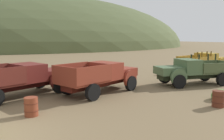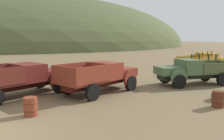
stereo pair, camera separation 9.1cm
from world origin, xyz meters
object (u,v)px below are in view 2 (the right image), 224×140
Objects in this scene: truck_weathered_green at (189,71)px; oil_drum_spare at (218,99)px; truck_rust_red at (104,76)px; truck_mustard at (206,62)px; truck_oxblood at (26,78)px; oil_drum_by_truck at (31,106)px.

truck_weathered_green reaches higher than oil_drum_spare.
oil_drum_spare is at bearing 71.80° from truck_weathered_green.
truck_rust_red is 0.96× the size of truck_mustard.
truck_weathered_green is at bearing -28.59° from truck_rust_red.
truck_oxblood is 8.00× the size of oil_drum_by_truck.
truck_rust_red is 13.55m from truck_mustard.
truck_rust_red is at bearing -176.31° from truck_mustard.
oil_drum_spare is (-3.13, -4.72, -0.58)m from truck_weathered_green.
truck_weathered_green is 0.97× the size of truck_mustard.
truck_rust_red is 0.99× the size of truck_weathered_green.
truck_weathered_green and truck_mustard have the same top height.
oil_drum_spare is (3.28, -5.93, -0.60)m from truck_rust_red.
truck_rust_red reaches higher than oil_drum_spare.
oil_drum_by_truck is 9.04m from oil_drum_spare.
oil_drum_by_truck is (-5.11, -2.57, -0.59)m from truck_rust_red.
truck_weathered_green reaches higher than oil_drum_by_truck.
truck_mustard is at bearing -6.28° from truck_rust_red.
truck_oxblood is at bearing 0.79° from truck_weathered_green.
oil_drum_by_truck is (-0.62, -4.20, -0.60)m from truck_oxblood.
truck_oxblood is at bearing 135.81° from oil_drum_spare.
truck_rust_red is 6.52m from truck_weathered_green.
oil_drum_by_truck is at bearing -171.84° from truck_mustard.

